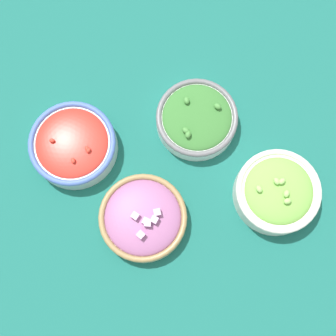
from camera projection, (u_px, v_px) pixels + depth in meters
ground_plane at (168, 171)px, 1.00m from camera, size 3.00×3.00×0.00m
bowl_red_onion at (143, 218)px, 0.95m from camera, size 0.18×0.18×0.07m
bowl_lettuce at (277, 192)px, 0.95m from camera, size 0.17×0.17×0.08m
bowl_cherry_tomatoes at (73, 145)px, 0.98m from camera, size 0.18×0.18×0.06m
bowl_broccoli at (197, 119)px, 0.99m from camera, size 0.17×0.17×0.06m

